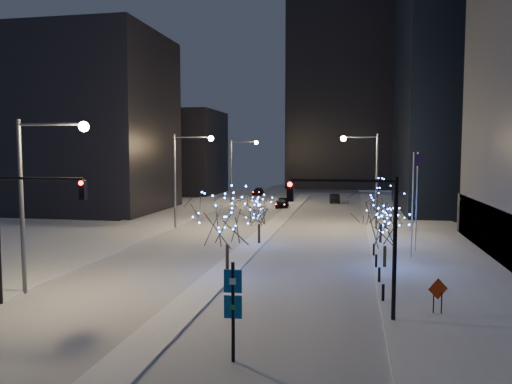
% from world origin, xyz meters
% --- Properties ---
extents(ground, '(160.00, 160.00, 0.00)m').
position_xyz_m(ground, '(0.00, 0.00, 0.00)').
color(ground, silver).
rests_on(ground, ground).
extents(road, '(20.00, 130.00, 0.02)m').
position_xyz_m(road, '(0.00, 35.00, 0.01)').
color(road, '#B4BAC4').
rests_on(road, ground).
extents(median, '(2.00, 80.00, 0.15)m').
position_xyz_m(median, '(0.00, 30.00, 0.07)').
color(median, silver).
rests_on(median, ground).
extents(east_sidewalk, '(10.00, 90.00, 0.15)m').
position_xyz_m(east_sidewalk, '(15.00, 20.00, 0.07)').
color(east_sidewalk, silver).
rests_on(east_sidewalk, ground).
extents(west_sidewalk, '(8.00, 90.00, 0.15)m').
position_xyz_m(west_sidewalk, '(-14.00, 20.00, 0.07)').
color(west_sidewalk, silver).
rests_on(west_sidewalk, ground).
extents(filler_west_near, '(22.00, 18.00, 24.00)m').
position_xyz_m(filler_west_near, '(-28.00, 40.00, 12.00)').
color(filler_west_near, black).
rests_on(filler_west_near, ground).
extents(filler_west_far, '(18.00, 16.00, 16.00)m').
position_xyz_m(filler_west_far, '(-26.00, 70.00, 8.00)').
color(filler_west_far, black).
rests_on(filler_west_far, ground).
extents(horizon_block, '(24.00, 14.00, 42.00)m').
position_xyz_m(horizon_block, '(6.00, 92.00, 21.00)').
color(horizon_block, black).
rests_on(horizon_block, ground).
extents(street_lamp_w_near, '(4.40, 0.56, 10.00)m').
position_xyz_m(street_lamp_w_near, '(-8.94, 2.00, 6.50)').
color(street_lamp_w_near, '#595E66').
rests_on(street_lamp_w_near, ground).
extents(street_lamp_w_mid, '(4.40, 0.56, 10.00)m').
position_xyz_m(street_lamp_w_mid, '(-8.94, 27.00, 6.50)').
color(street_lamp_w_mid, '#595E66').
rests_on(street_lamp_w_mid, ground).
extents(street_lamp_w_far, '(4.40, 0.56, 10.00)m').
position_xyz_m(street_lamp_w_far, '(-8.94, 52.00, 6.50)').
color(street_lamp_w_far, '#595E66').
rests_on(street_lamp_w_far, ground).
extents(street_lamp_east, '(3.90, 0.56, 10.00)m').
position_xyz_m(street_lamp_east, '(10.08, 30.00, 6.45)').
color(street_lamp_east, '#595E66').
rests_on(street_lamp_east, ground).
extents(traffic_signal_west, '(5.26, 0.43, 7.00)m').
position_xyz_m(traffic_signal_west, '(-8.44, -0.00, 4.76)').
color(traffic_signal_west, black).
rests_on(traffic_signal_west, ground).
extents(traffic_signal_east, '(5.26, 0.43, 7.00)m').
position_xyz_m(traffic_signal_east, '(8.94, 1.00, 4.76)').
color(traffic_signal_east, black).
rests_on(traffic_signal_east, ground).
extents(flagpoles, '(1.35, 2.60, 8.00)m').
position_xyz_m(flagpoles, '(13.37, 17.25, 4.80)').
color(flagpoles, silver).
rests_on(flagpoles, east_sidewalk).
extents(bollards, '(0.16, 12.16, 0.90)m').
position_xyz_m(bollards, '(10.20, 10.00, 0.60)').
color(bollards, black).
rests_on(bollards, east_sidewalk).
extents(car_near, '(2.15, 4.63, 1.53)m').
position_xyz_m(car_near, '(-1.50, 48.62, 0.77)').
color(car_near, black).
rests_on(car_near, ground).
extents(car_mid, '(1.86, 4.49, 1.45)m').
position_xyz_m(car_mid, '(5.75, 57.39, 0.72)').
color(car_mid, black).
rests_on(car_mid, ground).
extents(car_far, '(1.84, 4.35, 1.25)m').
position_xyz_m(car_far, '(-9.00, 69.39, 0.63)').
color(car_far, black).
rests_on(car_far, ground).
extents(holiday_tree_median_near, '(6.11, 6.11, 5.81)m').
position_xyz_m(holiday_tree_median_near, '(0.50, 8.09, 3.86)').
color(holiday_tree_median_near, black).
rests_on(holiday_tree_median_near, median).
extents(holiday_tree_median_far, '(3.98, 3.98, 4.17)m').
position_xyz_m(holiday_tree_median_far, '(0.50, 19.46, 2.95)').
color(holiday_tree_median_far, black).
rests_on(holiday_tree_median_far, median).
extents(holiday_tree_plaza_near, '(4.57, 4.57, 4.38)m').
position_xyz_m(holiday_tree_plaza_near, '(10.79, 12.25, 2.93)').
color(holiday_tree_plaza_near, black).
rests_on(holiday_tree_plaza_near, east_sidewalk).
extents(holiday_tree_plaza_far, '(5.73, 5.73, 5.48)m').
position_xyz_m(holiday_tree_plaza_far, '(11.01, 21.80, 3.53)').
color(holiday_tree_plaza_far, black).
rests_on(holiday_tree_plaza_far, east_sidewalk).
extents(wayfinding_sign, '(0.70, 0.14, 3.95)m').
position_xyz_m(wayfinding_sign, '(4.01, -4.84, 2.42)').
color(wayfinding_sign, black).
rests_on(wayfinding_sign, ground).
extents(construction_sign, '(1.01, 0.46, 1.78)m').
position_xyz_m(construction_sign, '(12.73, 2.36, 1.22)').
color(construction_sign, black).
rests_on(construction_sign, east_sidewalk).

